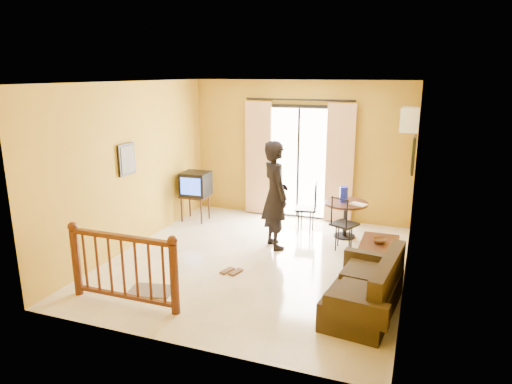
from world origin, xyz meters
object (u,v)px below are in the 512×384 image
(dining_table, at_px, (346,210))
(standing_person, at_px, (275,195))
(sofa, at_px, (367,292))
(coffee_table, at_px, (378,252))
(television, at_px, (196,184))

(dining_table, height_order, standing_person, standing_person)
(dining_table, height_order, sofa, sofa)
(sofa, bearing_deg, standing_person, 142.56)
(dining_table, distance_m, coffee_table, 1.50)
(sofa, bearing_deg, television, 152.30)
(dining_table, xyz_separation_m, coffee_table, (0.72, -1.30, -0.23))
(standing_person, bearing_deg, sofa, -173.50)
(dining_table, height_order, coffee_table, dining_table)
(coffee_table, relative_size, sofa, 0.59)
(sofa, relative_size, standing_person, 0.89)
(coffee_table, height_order, standing_person, standing_person)
(coffee_table, distance_m, standing_person, 1.93)
(television, relative_size, dining_table, 0.68)
(standing_person, bearing_deg, television, 27.78)
(television, height_order, sofa, television)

